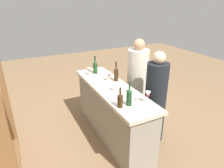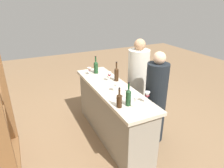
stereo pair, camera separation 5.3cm
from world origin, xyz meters
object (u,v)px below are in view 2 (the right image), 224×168
wine_bottle_second_left_amber_brown (119,100)px  person_center_guest (155,102)px  wine_glass_far_left (135,100)px  person_left_guest (138,85)px  wine_bottle_leftmost_olive_green (128,97)px  wine_glass_near_right (127,91)px  wine_glass_far_right (89,70)px  wine_bottle_center_amber_brown (116,74)px  wine_bottle_second_right_olive_green (96,67)px  wine_glass_far_center (116,85)px  wine_glass_near_left (147,95)px  wine_glass_near_center (109,75)px

wine_bottle_second_left_amber_brown → person_center_guest: (0.26, -0.81, -0.34)m
wine_glass_far_left → person_left_guest: (1.02, -0.70, -0.32)m
wine_bottle_leftmost_olive_green → wine_glass_near_right: size_ratio=2.00×
wine_glass_far_left → wine_glass_far_right: bearing=4.2°
wine_glass_far_left → wine_glass_far_right: (1.43, 0.10, -0.01)m
wine_bottle_center_amber_brown → wine_glass_far_left: bearing=167.6°
wine_bottle_leftmost_olive_green → wine_glass_near_right: bearing=-22.0°
wine_bottle_center_amber_brown → wine_glass_near_right: wine_bottle_center_amber_brown is taller
wine_glass_far_left → wine_bottle_second_right_olive_green: bearing=-1.3°
wine_glass_near_right → wine_glass_far_center: size_ratio=1.15×
wine_glass_near_left → wine_glass_far_center: bearing=23.8°
wine_glass_far_left → wine_glass_far_right: 1.43m
wine_bottle_center_amber_brown → wine_glass_far_right: (0.48, 0.31, -0.03)m
wine_glass_near_left → wine_glass_far_left: bearing=103.5°
wine_bottle_leftmost_olive_green → wine_glass_near_center: 0.89m
wine_glass_far_center → wine_glass_near_left: bearing=-156.2°
wine_glass_far_right → person_left_guest: (-0.41, -0.80, -0.30)m
wine_glass_near_right → wine_bottle_center_amber_brown: bearing=-15.2°
person_center_guest → wine_bottle_second_left_amber_brown: bearing=13.9°
wine_bottle_center_amber_brown → wine_glass_far_right: wine_bottle_center_amber_brown is taller
wine_glass_near_center → person_center_guest: (-0.60, -0.54, -0.35)m
wine_glass_far_center → wine_glass_far_left: bearing=-179.9°
wine_bottle_second_left_amber_brown → wine_glass_near_right: (0.15, -0.20, 0.02)m
wine_glass_near_left → wine_bottle_second_right_olive_green: bearing=7.6°
wine_bottle_second_left_amber_brown → wine_glass_far_center: bearing=-21.1°
wine_bottle_leftmost_olive_green → wine_glass_far_left: 0.11m
wine_glass_near_left → wine_bottle_second_left_amber_brown: bearing=81.0°
wine_bottle_second_left_amber_brown → wine_bottle_leftmost_olive_green: bearing=-93.9°
wine_bottle_center_amber_brown → person_center_guest: person_center_guest is taller
wine_bottle_second_right_olive_green → wine_glass_near_left: (-1.40, -0.19, -0.01)m
wine_glass_near_center → wine_glass_far_right: wine_glass_near_center is taller
wine_glass_far_center → person_left_guest: 0.89m
wine_glass_far_center → person_center_guest: size_ratio=0.09×
wine_bottle_center_amber_brown → person_left_guest: bearing=-81.2°
wine_bottle_leftmost_olive_green → person_left_guest: (0.91, -0.74, -0.33)m
wine_bottle_second_right_olive_green → wine_glass_near_right: size_ratio=2.00×
wine_bottle_center_amber_brown → wine_glass_far_center: 0.44m
wine_bottle_leftmost_olive_green → wine_glass_near_right: (0.16, -0.07, -0.00)m
wine_glass_far_left → wine_glass_far_center: bearing=0.1°
person_center_guest → wine_glass_far_left: bearing=26.6°
wine_glass_near_center → wine_glass_far_center: bearing=167.5°
wine_glass_far_left → person_left_guest: bearing=-34.5°
wine_bottle_leftmost_olive_green → wine_bottle_second_left_amber_brown: wine_bottle_leftmost_olive_green is taller
wine_bottle_second_left_amber_brown → wine_glass_near_center: 0.91m
wine_glass_far_left → person_center_guest: 0.82m
wine_bottle_second_left_amber_brown → wine_bottle_center_amber_brown: wine_bottle_center_amber_brown is taller
wine_bottle_second_right_olive_green → wine_glass_near_right: wine_bottle_second_right_olive_green is taller
person_left_guest → person_center_guest: 0.64m
wine_bottle_second_right_olive_green → wine_glass_far_center: bearing=177.7°
person_left_guest → wine_bottle_leftmost_olive_green: bearing=49.3°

